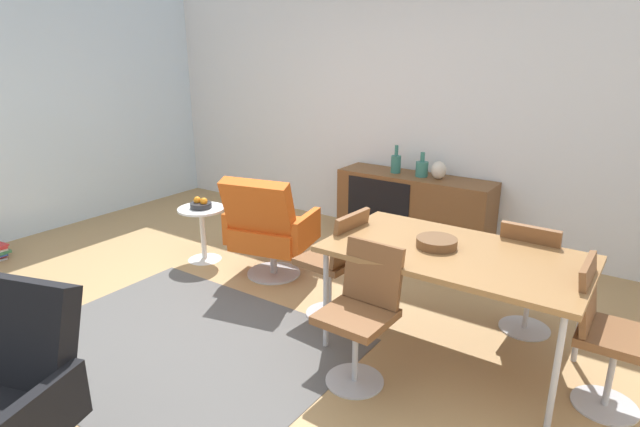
% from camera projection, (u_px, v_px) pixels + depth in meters
% --- Properties ---
extents(ground_plane, '(8.32, 8.32, 0.00)m').
position_uv_depth(ground_plane, '(234.00, 324.00, 3.86)').
color(ground_plane, tan).
extents(wall_back, '(6.80, 0.12, 2.80)m').
position_uv_depth(wall_back, '(399.00, 102.00, 5.47)').
color(wall_back, white).
rests_on(wall_back, ground_plane).
extents(sideboard, '(1.60, 0.45, 0.72)m').
position_uv_depth(sideboard, '(414.00, 202.00, 5.33)').
color(sideboard, brown).
rests_on(sideboard, ground_plane).
extents(vase_cobalt, '(0.10, 0.10, 0.29)m').
position_uv_depth(vase_cobalt, '(396.00, 163.00, 5.33)').
color(vase_cobalt, '#337266').
rests_on(vase_cobalt, sideboard).
extents(vase_sculptural_dark, '(0.15, 0.15, 0.18)m').
position_uv_depth(vase_sculptural_dark, '(439.00, 170.00, 5.08)').
color(vase_sculptural_dark, beige).
rests_on(vase_sculptural_dark, sideboard).
extents(vase_ceramic_small, '(0.12, 0.12, 0.25)m').
position_uv_depth(vase_ceramic_small, '(422.00, 168.00, 5.18)').
color(vase_ceramic_small, '#337266').
rests_on(vase_ceramic_small, sideboard).
extents(dining_table, '(1.60, 0.90, 0.74)m').
position_uv_depth(dining_table, '(455.00, 257.00, 3.28)').
color(dining_table, olive).
rests_on(dining_table, ground_plane).
extents(wooden_bowl_on_table, '(0.26, 0.26, 0.06)m').
position_uv_depth(wooden_bowl_on_table, '(437.00, 243.00, 3.32)').
color(wooden_bowl_on_table, brown).
rests_on(wooden_bowl_on_table, dining_table).
extents(dining_chair_near_window, '(0.45, 0.43, 0.86)m').
position_uv_depth(dining_chair_near_window, '(336.00, 259.00, 3.83)').
color(dining_chair_near_window, brown).
rests_on(dining_chair_near_window, ground_plane).
extents(dining_chair_back_right, '(0.41, 0.43, 0.86)m').
position_uv_depth(dining_chair_back_right, '(530.00, 273.00, 3.60)').
color(dining_chair_back_right, brown).
rests_on(dining_chair_back_right, ground_plane).
extents(dining_chair_front_left, '(0.41, 0.44, 0.86)m').
position_uv_depth(dining_chair_front_left, '(362.00, 310.00, 3.10)').
color(dining_chair_front_left, brown).
rests_on(dining_chair_front_left, ground_plane).
extents(dining_chair_far_end, '(0.43, 0.40, 0.86)m').
position_uv_depth(dining_chair_far_end, '(606.00, 331.00, 2.87)').
color(dining_chair_far_end, brown).
rests_on(dining_chair_far_end, ground_plane).
extents(lounge_chair_red, '(0.81, 0.77, 0.95)m').
position_uv_depth(lounge_chair_red, '(269.00, 228.00, 4.50)').
color(lounge_chair_red, '#D85919').
rests_on(lounge_chair_red, ground_plane).
extents(side_table_round, '(0.44, 0.44, 0.52)m').
position_uv_depth(side_table_round, '(203.00, 228.00, 4.93)').
color(side_table_round, white).
rests_on(side_table_round, ground_plane).
extents(fruit_bowl, '(0.20, 0.20, 0.11)m').
position_uv_depth(fruit_bowl, '(201.00, 204.00, 4.86)').
color(fruit_bowl, '#262628').
rests_on(fruit_bowl, side_table_round).
extents(area_rug, '(2.20, 1.70, 0.01)m').
position_uv_depth(area_rug, '(181.00, 346.00, 3.57)').
color(area_rug, '#595654').
rests_on(area_rug, ground_plane).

